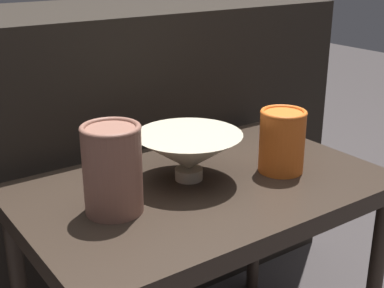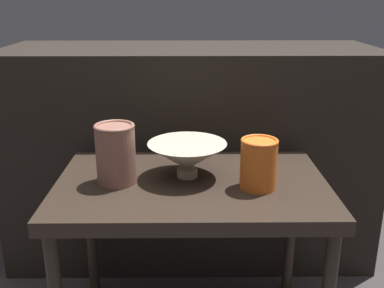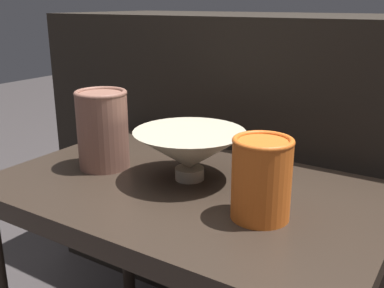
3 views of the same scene
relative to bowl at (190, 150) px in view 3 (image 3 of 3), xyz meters
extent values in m
cube|color=#2D231C|center=(0.01, -0.03, -0.08)|extent=(0.77, 0.49, 0.04)
cylinder|color=#2D231C|center=(-0.34, 0.18, -0.34)|extent=(0.04, 0.04, 0.48)
cube|color=black|center=(0.01, 0.50, -0.17)|extent=(1.41, 0.50, 0.84)
cylinder|color=#B2A88E|center=(0.00, 0.00, -0.05)|extent=(0.06, 0.06, 0.02)
cone|color=#B2A88E|center=(0.00, 0.00, 0.00)|extent=(0.23, 0.23, 0.08)
cylinder|color=brown|center=(-0.20, -0.04, 0.02)|extent=(0.11, 0.11, 0.16)
torus|color=brown|center=(-0.20, -0.04, 0.10)|extent=(0.11, 0.11, 0.01)
cylinder|color=orange|center=(0.19, -0.08, 0.01)|extent=(0.10, 0.10, 0.13)
torus|color=orange|center=(0.19, -0.08, 0.07)|extent=(0.10, 0.10, 0.01)
camera|label=1|loc=(-0.60, -0.86, 0.41)|focal=50.00mm
camera|label=2|loc=(0.00, -1.21, 0.45)|focal=42.00mm
camera|label=3|loc=(0.47, -0.72, 0.29)|focal=42.00mm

